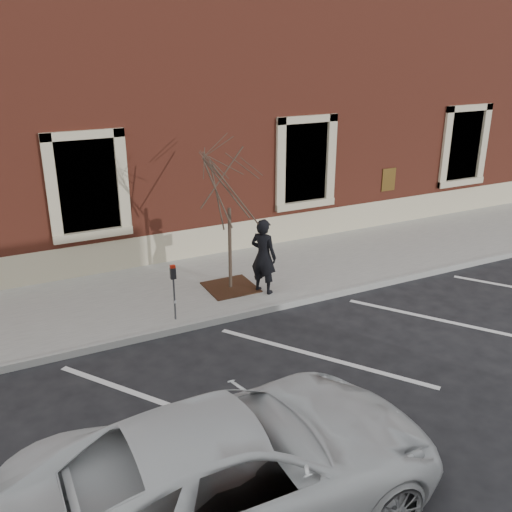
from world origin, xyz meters
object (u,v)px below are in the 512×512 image
sapling (229,185)px  white_truck (235,466)px  parking_meter (173,282)px  man (263,256)px

sapling → white_truck: 6.97m
parking_meter → white_truck: size_ratio=0.22×
man → sapling: sapling is taller
sapling → man: bearing=-42.5°
man → sapling: 1.79m
white_truck → sapling: bearing=-23.5°
man → white_truck: (-3.28, -5.61, -0.28)m
parking_meter → white_truck: (-0.99, -5.20, -0.24)m
sapling → white_truck: (-2.69, -6.15, -1.88)m
parking_meter → sapling: 2.54m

